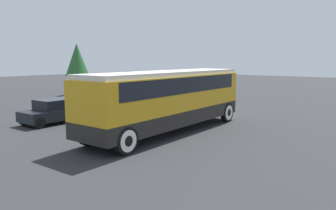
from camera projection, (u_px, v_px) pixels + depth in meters
ground_plane at (168, 132)px, 17.16m from camera, size 120.00×120.00×0.00m
tour_bus at (169, 95)px, 16.96m from camera, size 10.76×2.60×3.18m
parked_car_near at (60, 110)px, 19.84m from camera, size 4.75×1.86×1.43m
parked_car_mid at (120, 102)px, 23.49m from camera, size 4.04×1.80×1.39m
tree_left at (77, 60)px, 34.34m from camera, size 2.46×2.46×5.40m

